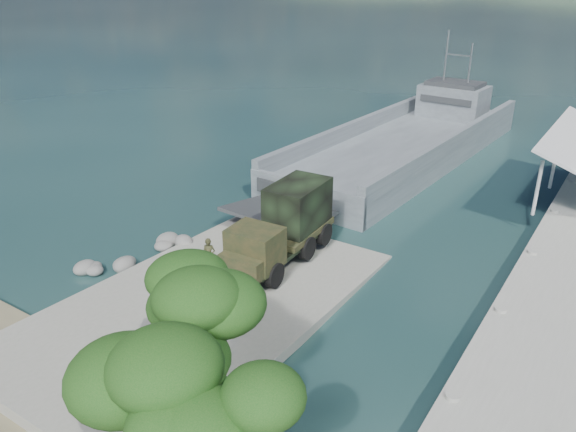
# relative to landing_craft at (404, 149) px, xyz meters

# --- Properties ---
(ground) EXTENTS (1400.00, 1400.00, 0.00)m
(ground) POSITION_rel_landing_craft_xyz_m (0.98, -23.94, -0.80)
(ground) COLOR #163436
(ground) RESTS_ON ground
(boat_ramp) EXTENTS (10.00, 18.00, 0.50)m
(boat_ramp) POSITION_rel_landing_craft_xyz_m (0.98, -24.94, -0.55)
(boat_ramp) COLOR gray
(boat_ramp) RESTS_ON ground
(shoreline_rocks) EXTENTS (3.20, 5.60, 0.90)m
(shoreline_rocks) POSITION_rel_landing_craft_xyz_m (-5.22, -23.44, -0.80)
(shoreline_rocks) COLOR slate
(shoreline_rocks) RESTS_ON ground
(landing_craft) EXTENTS (10.01, 33.18, 9.74)m
(landing_craft) POSITION_rel_landing_craft_xyz_m (0.00, 0.00, 0.00)
(landing_craft) COLOR #51575F
(landing_craft) RESTS_ON ground
(military_truck) EXTENTS (2.84, 7.79, 3.56)m
(military_truck) POSITION_rel_landing_craft_xyz_m (1.72, -19.72, 1.47)
(military_truck) COLOR black
(military_truck) RESTS_ON boat_ramp
(soldier) EXTENTS (0.74, 0.64, 1.70)m
(soldier) POSITION_rel_landing_craft_xyz_m (0.00, -23.48, 0.55)
(soldier) COLOR black
(soldier) RESTS_ON boat_ramp
(overhang_tree) EXTENTS (7.01, 6.45, 6.36)m
(overhang_tree) POSITION_rel_landing_craft_xyz_m (7.41, -32.09, 4.30)
(overhang_tree) COLOR black
(overhang_tree) RESTS_ON ground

